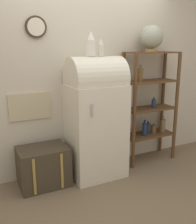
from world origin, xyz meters
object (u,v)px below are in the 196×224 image
(suitcase_trunk, at_px, (43,166))
(globe, at_px, (152,37))
(refrigerator, at_px, (96,116))
(vase_center, at_px, (101,48))
(vase_left, at_px, (91,45))

(suitcase_trunk, xyz_separation_m, globe, (1.61, 0.05, 1.56))
(refrigerator, bearing_deg, suitcase_trunk, 177.77)
(globe, xyz_separation_m, vase_center, (-0.83, -0.09, -0.14))
(globe, bearing_deg, refrigerator, -174.90)
(refrigerator, distance_m, suitcase_trunk, 0.91)
(globe, relative_size, vase_left, 1.23)
(suitcase_trunk, bearing_deg, vase_center, -2.77)
(refrigerator, relative_size, globe, 4.39)
(vase_left, distance_m, vase_center, 0.14)
(suitcase_trunk, height_order, vase_center, vase_center)
(suitcase_trunk, distance_m, globe, 2.24)
(globe, bearing_deg, vase_left, -174.75)
(vase_left, height_order, vase_center, vase_left)
(vase_left, bearing_deg, globe, 5.25)
(refrigerator, relative_size, vase_left, 5.37)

